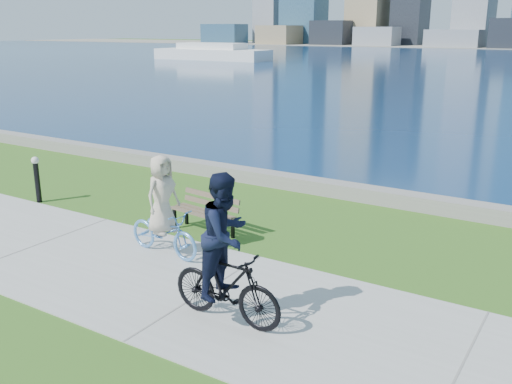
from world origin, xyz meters
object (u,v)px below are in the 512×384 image
park_bench (206,210)px  bollard_lamp (37,176)px  cyclist_woman (163,218)px  cyclist_man (226,261)px

park_bench → bollard_lamp: (-4.71, -0.48, 0.16)m
park_bench → bollard_lamp: bearing=-166.9°
bollard_lamp → cyclist_woman: cyclist_woman is taller
bollard_lamp → cyclist_woman: bearing=-11.0°
cyclist_man → bollard_lamp: bearing=71.9°
bollard_lamp → cyclist_man: cyclist_man is taller
cyclist_woman → bollard_lamp: bearing=84.4°
bollard_lamp → cyclist_man: size_ratio=0.51×
bollard_lamp → cyclist_woman: size_ratio=0.60×
park_bench → cyclist_woman: 1.43m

